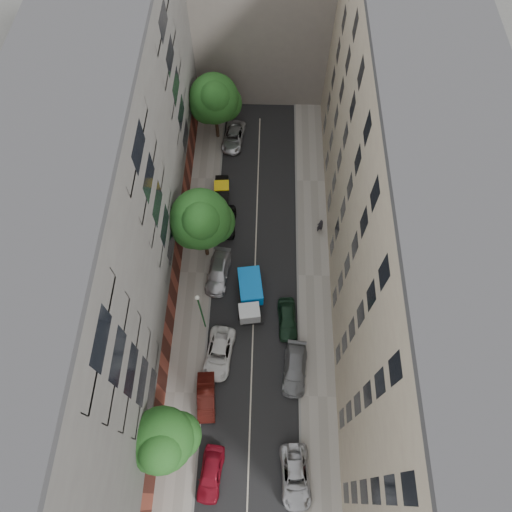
{
  "coord_description": "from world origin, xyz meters",
  "views": [
    {
      "loc": [
        0.64,
        -18.56,
        38.49
      ],
      "look_at": [
        0.14,
        -1.22,
        6.0
      ],
      "focal_mm": 32.0,
      "sensor_mm": 36.0,
      "label": 1
    }
  ],
  "objects_px": {
    "car_left_2": "(219,353)",
    "tree_near": "(163,442)",
    "car_right_2": "(287,319)",
    "lamp_post": "(201,309)",
    "car_left_4": "(228,222)",
    "car_left_6": "(234,137)",
    "tree_mid": "(202,221)",
    "pedestrian": "(320,226)",
    "tarp_truck": "(250,295)",
    "car_left_0": "(211,474)",
    "car_right_1": "(295,369)",
    "car_left_1": "(206,397)",
    "car_right_0": "(295,477)",
    "car_left_3": "(218,272)",
    "tree_far": "(215,101)",
    "car_left_5": "(222,192)"
  },
  "relations": [
    {
      "from": "car_left_0",
      "to": "tree_far",
      "type": "height_order",
      "value": "tree_far"
    },
    {
      "from": "car_left_0",
      "to": "lamp_post",
      "type": "distance_m",
      "value": 12.35
    },
    {
      "from": "car_left_6",
      "to": "tree_mid",
      "type": "relative_size",
      "value": 0.52
    },
    {
      "from": "car_right_0",
      "to": "car_right_1",
      "type": "xyz_separation_m",
      "value": [
        0.06,
        8.03,
        0.02
      ]
    },
    {
      "from": "car_left_2",
      "to": "tree_near",
      "type": "relative_size",
      "value": 0.58
    },
    {
      "from": "car_left_0",
      "to": "car_left_6",
      "type": "xyz_separation_m",
      "value": [
        0.0,
        33.34,
        -0.06
      ]
    },
    {
      "from": "car_left_0",
      "to": "car_left_5",
      "type": "xyz_separation_m",
      "value": [
        -0.8,
        26.0,
        -0.07
      ]
    },
    {
      "from": "car_right_0",
      "to": "tree_near",
      "type": "bearing_deg",
      "value": 165.83
    },
    {
      "from": "tarp_truck",
      "to": "car_left_2",
      "type": "xyz_separation_m",
      "value": [
        -2.46,
        -5.23,
        -0.56
      ]
    },
    {
      "from": "tarp_truck",
      "to": "car_left_0",
      "type": "height_order",
      "value": "tarp_truck"
    },
    {
      "from": "car_right_0",
      "to": "car_right_2",
      "type": "bearing_deg",
      "value": 88.43
    },
    {
      "from": "tarp_truck",
      "to": "tree_near",
      "type": "bearing_deg",
      "value": -120.98
    },
    {
      "from": "car_right_2",
      "to": "tree_mid",
      "type": "bearing_deg",
      "value": 135.46
    },
    {
      "from": "car_left_4",
      "to": "lamp_post",
      "type": "height_order",
      "value": "lamp_post"
    },
    {
      "from": "tarp_truck",
      "to": "pedestrian",
      "type": "distance_m",
      "value": 9.95
    },
    {
      "from": "car_left_2",
      "to": "car_left_5",
      "type": "distance_m",
      "value": 16.82
    },
    {
      "from": "car_left_0",
      "to": "pedestrian",
      "type": "height_order",
      "value": "pedestrian"
    },
    {
      "from": "car_right_2",
      "to": "tree_near",
      "type": "relative_size",
      "value": 0.49
    },
    {
      "from": "lamp_post",
      "to": "tree_near",
      "type": "bearing_deg",
      "value": -98.29
    },
    {
      "from": "car_left_3",
      "to": "tree_near",
      "type": "bearing_deg",
      "value": -91.37
    },
    {
      "from": "car_left_6",
      "to": "car_right_1",
      "type": "bearing_deg",
      "value": -68.17
    },
    {
      "from": "tree_mid",
      "to": "pedestrian",
      "type": "bearing_deg",
      "value": 15.76
    },
    {
      "from": "car_left_3",
      "to": "pedestrian",
      "type": "bearing_deg",
      "value": 35.61
    },
    {
      "from": "tarp_truck",
      "to": "pedestrian",
      "type": "height_order",
      "value": "tarp_truck"
    },
    {
      "from": "car_left_4",
      "to": "tree_near",
      "type": "relative_size",
      "value": 0.46
    },
    {
      "from": "car_left_1",
      "to": "car_left_6",
      "type": "bearing_deg",
      "value": 83.57
    },
    {
      "from": "car_left_1",
      "to": "car_left_2",
      "type": "distance_m",
      "value": 3.69
    },
    {
      "from": "car_left_0",
      "to": "car_left_2",
      "type": "height_order",
      "value": "car_left_0"
    },
    {
      "from": "car_right_2",
      "to": "lamp_post",
      "type": "distance_m",
      "value": 8.05
    },
    {
      "from": "car_left_2",
      "to": "car_left_4",
      "type": "distance_m",
      "value": 13.2
    },
    {
      "from": "car_left_5",
      "to": "lamp_post",
      "type": "height_order",
      "value": "lamp_post"
    },
    {
      "from": "tarp_truck",
      "to": "pedestrian",
      "type": "relative_size",
      "value": 2.82
    },
    {
      "from": "car_left_3",
      "to": "car_left_6",
      "type": "xyz_separation_m",
      "value": [
        0.57,
        16.54,
        -0.04
      ]
    },
    {
      "from": "car_left_6",
      "to": "car_right_0",
      "type": "relative_size",
      "value": 0.99
    },
    {
      "from": "car_left_2",
      "to": "car_left_4",
      "type": "bearing_deg",
      "value": 97.47
    },
    {
      "from": "pedestrian",
      "to": "car_left_0",
      "type": "bearing_deg",
      "value": 48.42
    },
    {
      "from": "car_left_0",
      "to": "car_left_3",
      "type": "relative_size",
      "value": 0.88
    },
    {
      "from": "car_left_3",
      "to": "car_right_2",
      "type": "bearing_deg",
      "value": -27.38
    },
    {
      "from": "tree_near",
      "to": "tree_mid",
      "type": "distance_m",
      "value": 17.33
    },
    {
      "from": "car_left_0",
      "to": "car_left_3",
      "type": "bearing_deg",
      "value": 97.95
    },
    {
      "from": "car_right_0",
      "to": "car_left_6",
      "type": "bearing_deg",
      "value": 96.68
    },
    {
      "from": "tarp_truck",
      "to": "car_left_1",
      "type": "bearing_deg",
      "value": -118.61
    },
    {
      "from": "car_left_5",
      "to": "tree_far",
      "type": "xyz_separation_m",
      "value": [
        -0.9,
        7.79,
        4.71
      ]
    },
    {
      "from": "car_left_4",
      "to": "car_left_6",
      "type": "distance_m",
      "value": 10.94
    },
    {
      "from": "tarp_truck",
      "to": "car_left_2",
      "type": "relative_size",
      "value": 1.06
    },
    {
      "from": "tree_near",
      "to": "tree_mid",
      "type": "bearing_deg",
      "value": 86.14
    },
    {
      "from": "car_right_2",
      "to": "tree_far",
      "type": "relative_size",
      "value": 0.51
    },
    {
      "from": "car_left_6",
      "to": "car_right_0",
      "type": "height_order",
      "value": "car_right_0"
    },
    {
      "from": "car_left_2",
      "to": "tree_far",
      "type": "height_order",
      "value": "tree_far"
    },
    {
      "from": "car_left_2",
      "to": "tree_near",
      "type": "bearing_deg",
      "value": -103.33
    }
  ]
}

